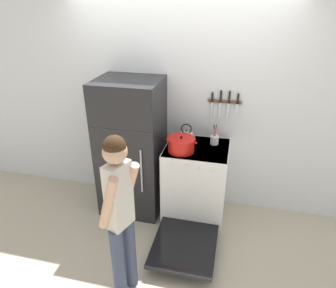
% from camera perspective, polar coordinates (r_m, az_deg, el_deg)
% --- Properties ---
extents(ground_plane, '(14.00, 14.00, 0.00)m').
position_cam_1_polar(ground_plane, '(4.19, 1.53, -9.68)').
color(ground_plane, '#B2A893').
extents(wall_back, '(10.00, 0.06, 2.55)m').
position_cam_1_polar(wall_back, '(3.62, 1.87, 7.14)').
color(wall_back, silver).
rests_on(wall_back, ground_plane).
extents(refrigerator, '(0.73, 0.66, 1.66)m').
position_cam_1_polar(refrigerator, '(3.61, -6.94, -0.78)').
color(refrigerator, black).
rests_on(refrigerator, ground_plane).
extents(stove_range, '(0.72, 1.38, 0.93)m').
position_cam_1_polar(stove_range, '(3.60, 5.16, -7.59)').
color(stove_range, white).
rests_on(stove_range, ground_plane).
extents(dutch_oven_pot, '(0.35, 0.31, 0.18)m').
position_cam_1_polar(dutch_oven_pot, '(3.27, 2.53, -0.09)').
color(dutch_oven_pot, red).
rests_on(dutch_oven_pot, stove_range).
extents(tea_kettle, '(0.20, 0.16, 0.22)m').
position_cam_1_polar(tea_kettle, '(3.50, 3.52, 1.52)').
color(tea_kettle, silver).
rests_on(tea_kettle, stove_range).
extents(utensil_jar, '(0.09, 0.09, 0.25)m').
position_cam_1_polar(utensil_jar, '(3.47, 8.85, 0.90)').
color(utensil_jar, silver).
rests_on(utensil_jar, stove_range).
extents(person, '(0.33, 0.38, 1.58)m').
position_cam_1_polar(person, '(2.50, -9.08, -12.70)').
color(person, '#38425B').
rests_on(person, ground_plane).
extents(wall_knife_strip, '(0.38, 0.03, 0.36)m').
position_cam_1_polar(wall_knife_strip, '(3.48, 10.78, 7.96)').
color(wall_knife_strip, brown).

